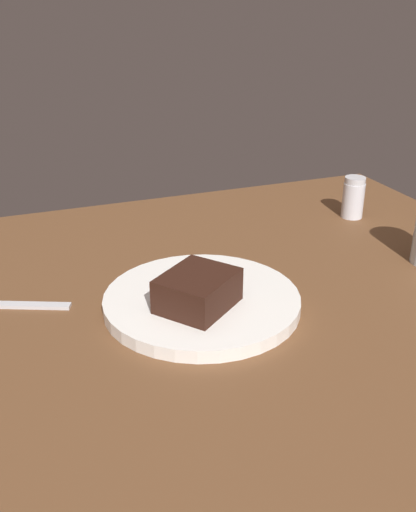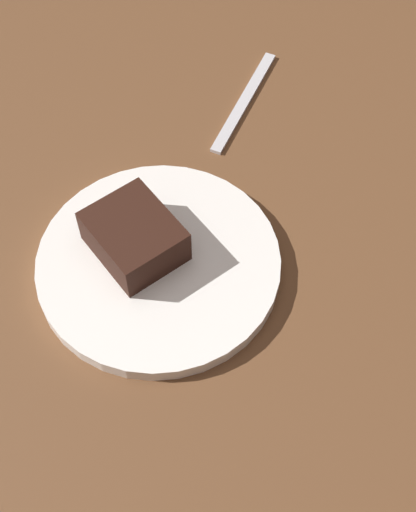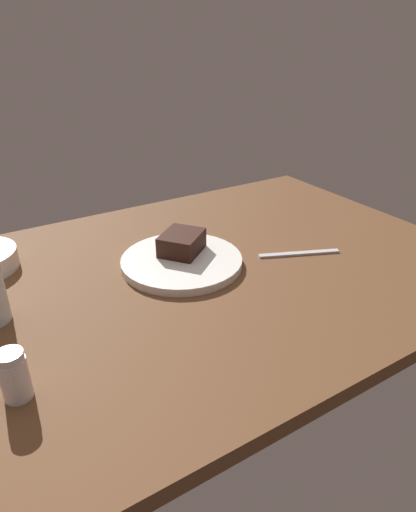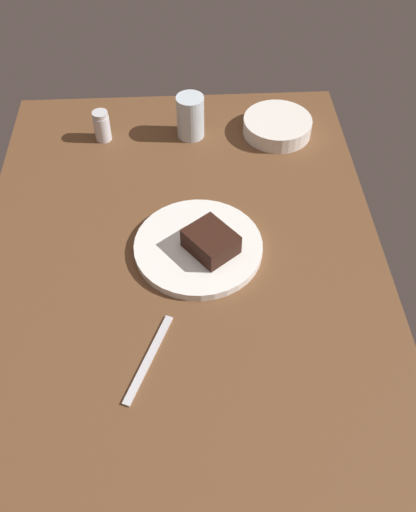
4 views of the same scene
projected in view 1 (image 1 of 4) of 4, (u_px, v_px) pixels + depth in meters
The scene contains 5 objects.
dining_table at pixel (169, 309), 81.13cm from camera, with size 120.00×84.00×3.00cm, color brown.
dessert_plate at pixel (202, 301), 78.19cm from camera, with size 26.60×26.60×1.78cm, color white.
chocolate_cake_slice at pixel (198, 291), 74.28cm from camera, with size 9.62×8.11×4.54cm, color black.
salt_shaker at pixel (353, 198), 108.19cm from camera, with size 4.03×4.03×7.81cm.
butter_knife at pixel (1, 305), 78.58cm from camera, with size 19.00×1.40×0.50cm, color silver.
Camera 1 is at (-20.04, -67.88, 42.21)cm, focal length 40.54 mm.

